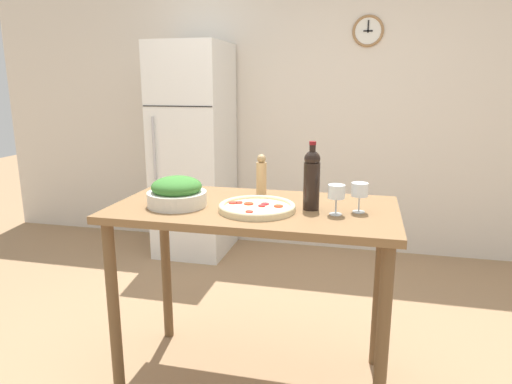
{
  "coord_description": "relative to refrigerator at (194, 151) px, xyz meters",
  "views": [
    {
      "loc": [
        0.5,
        -2.07,
        1.53
      ],
      "look_at": [
        0.0,
        0.04,
        1.01
      ],
      "focal_mm": 32.0,
      "sensor_mm": 36.0,
      "label": 1
    }
  ],
  "objects": [
    {
      "name": "ground_plane",
      "position": [
        0.99,
        -1.77,
        -0.94
      ],
      "size": [
        14.0,
        14.0,
        0.0
      ],
      "primitive_type": "plane",
      "color": "#9E7A56"
    },
    {
      "name": "pepper_mill",
      "position": [
        0.98,
        -1.53,
        0.12
      ],
      "size": [
        0.05,
        0.05,
        0.22
      ],
      "color": "tan",
      "rests_on": "prep_counter"
    },
    {
      "name": "wall_back",
      "position": [
        1.0,
        0.39,
        0.36
      ],
      "size": [
        6.4,
        0.08,
        2.6
      ],
      "color": "silver",
      "rests_on": "ground_plane"
    },
    {
      "name": "salad_bowl",
      "position": [
        0.63,
        -1.86,
        0.08
      ],
      "size": [
        0.28,
        0.28,
        0.15
      ],
      "color": "silver",
      "rests_on": "prep_counter"
    },
    {
      "name": "prep_counter",
      "position": [
        0.99,
        -1.77,
        -0.12
      ],
      "size": [
        1.36,
        0.71,
        0.95
      ],
      "color": "brown",
      "rests_on": "ground_plane"
    },
    {
      "name": "wine_glass_near",
      "position": [
        1.39,
        -1.84,
        0.12
      ],
      "size": [
        0.08,
        0.08,
        0.14
      ],
      "color": "silver",
      "rests_on": "prep_counter"
    },
    {
      "name": "wine_glass_far",
      "position": [
        1.49,
        -1.77,
        0.12
      ],
      "size": [
        0.08,
        0.08,
        0.14
      ],
      "color": "silver",
      "rests_on": "prep_counter"
    },
    {
      "name": "refrigerator",
      "position": [
        0.0,
        0.0,
        0.0
      ],
      "size": [
        0.62,
        0.7,
        1.88
      ],
      "color": "white",
      "rests_on": "ground_plane"
    },
    {
      "name": "homemade_pizza",
      "position": [
        1.03,
        -1.86,
        0.03
      ],
      "size": [
        0.36,
        0.36,
        0.03
      ],
      "color": "beige",
      "rests_on": "prep_counter"
    },
    {
      "name": "wine_bottle",
      "position": [
        1.27,
        -1.77,
        0.16
      ],
      "size": [
        0.08,
        0.08,
        0.32
      ],
      "color": "black",
      "rests_on": "prep_counter"
    }
  ]
}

